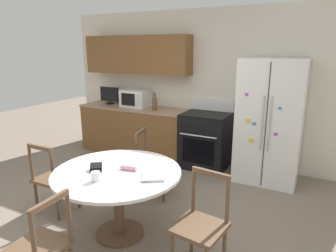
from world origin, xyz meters
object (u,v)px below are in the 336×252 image
(dining_chair_left, at_px, (54,179))
(dining_chair_right, at_px, (201,226))
(dining_chair_far, at_px, (153,165))
(wallet, at_px, (96,168))
(candle_glass, at_px, (96,177))
(refrigerator, at_px, (270,121))
(countertop_tv, at_px, (110,95))
(microwave, at_px, (136,98))
(oven_range, at_px, (205,140))
(dining_chair_near, at_px, (40,249))
(counter_bottle, at_px, (155,104))

(dining_chair_left, bearing_deg, dining_chair_right, -3.99)
(dining_chair_far, relative_size, wallet, 5.22)
(dining_chair_far, distance_m, candle_glass, 1.30)
(refrigerator, distance_m, dining_chair_right, 2.35)
(countertop_tv, bearing_deg, microwave, -0.24)
(oven_range, height_order, candle_glass, oven_range)
(dining_chair_near, distance_m, wallet, 0.94)
(candle_glass, bearing_deg, dining_chair_far, 94.92)
(microwave, distance_m, dining_chair_left, 2.38)
(oven_range, distance_m, dining_chair_left, 2.48)
(dining_chair_far, bearing_deg, wallet, -15.63)
(microwave, xyz_separation_m, dining_chair_far, (1.14, -1.34, -0.62))
(dining_chair_right, distance_m, dining_chair_near, 1.33)
(counter_bottle, xyz_separation_m, dining_chair_near, (0.75, -3.13, -0.58))
(dining_chair_far, height_order, dining_chair_right, same)
(oven_range, relative_size, wallet, 6.25)
(dining_chair_near, bearing_deg, microwave, 18.59)
(oven_range, distance_m, countertop_tv, 2.10)
(dining_chair_far, xyz_separation_m, candle_glass, (0.11, -1.25, 0.34))
(refrigerator, relative_size, wallet, 10.55)
(dining_chair_right, distance_m, candle_glass, 1.07)
(candle_glass, xyz_separation_m, wallet, (-0.17, 0.20, -0.01))
(refrigerator, distance_m, countertop_tv, 3.03)
(microwave, bearing_deg, wallet, -65.69)
(microwave, relative_size, wallet, 2.89)
(oven_range, distance_m, dining_chair_right, 2.48)
(countertop_tv, height_order, dining_chair_right, countertop_tv)
(dining_chair_right, xyz_separation_m, candle_glass, (-0.99, -0.20, 0.34))
(dining_chair_far, height_order, wallet, dining_chair_far)
(oven_range, relative_size, dining_chair_near, 1.20)
(candle_glass, bearing_deg, wallet, 129.85)
(counter_bottle, distance_m, wallet, 2.35)
(refrigerator, height_order, oven_range, refrigerator)
(refrigerator, relative_size, dining_chair_near, 2.02)
(microwave, bearing_deg, dining_chair_near, -69.26)
(countertop_tv, relative_size, counter_bottle, 1.34)
(dining_chair_right, bearing_deg, candle_glass, 19.03)
(countertop_tv, bearing_deg, dining_chair_near, -60.66)
(dining_chair_far, relative_size, candle_glass, 9.87)
(dining_chair_left, distance_m, wallet, 0.84)
(oven_range, relative_size, dining_chair_left, 1.20)
(microwave, bearing_deg, counter_bottle, -15.09)
(dining_chair_far, distance_m, dining_chair_near, 1.92)
(dining_chair_left, relative_size, wallet, 5.22)
(counter_bottle, xyz_separation_m, wallet, (0.60, -2.26, -0.25))
(refrigerator, bearing_deg, counter_bottle, -179.10)
(countertop_tv, relative_size, candle_glass, 4.47)
(dining_chair_near, distance_m, candle_glass, 0.75)
(counter_bottle, bearing_deg, dining_chair_near, -76.52)
(refrigerator, height_order, dining_chair_right, refrigerator)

